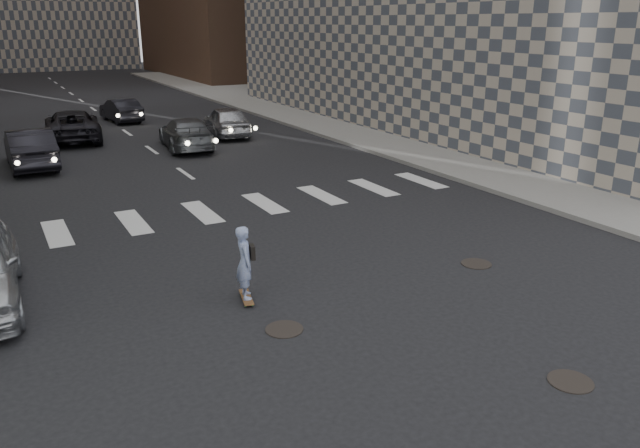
# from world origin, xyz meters

# --- Properties ---
(ground) EXTENTS (160.00, 160.00, 0.00)m
(ground) POSITION_xyz_m (0.00, 0.00, 0.00)
(ground) COLOR black
(ground) RESTS_ON ground
(sidewalk_right) EXTENTS (13.00, 80.00, 0.15)m
(sidewalk_right) POSITION_xyz_m (14.50, 20.00, 0.07)
(sidewalk_right) COLOR gray
(sidewalk_right) RESTS_ON ground
(manhole_a) EXTENTS (0.70, 0.70, 0.02)m
(manhole_a) POSITION_xyz_m (1.20, -2.50, 0.01)
(manhole_a) COLOR black
(manhole_a) RESTS_ON ground
(manhole_b) EXTENTS (0.70, 0.70, 0.02)m
(manhole_b) POSITION_xyz_m (-2.00, 1.20, 0.01)
(manhole_b) COLOR black
(manhole_b) RESTS_ON ground
(manhole_c) EXTENTS (0.70, 0.70, 0.02)m
(manhole_c) POSITION_xyz_m (3.30, 2.00, 0.01)
(manhole_c) COLOR black
(manhole_c) RESTS_ON ground
(skateboarder) EXTENTS (0.47, 0.82, 1.58)m
(skateboarder) POSITION_xyz_m (-2.13, 2.69, 0.83)
(skateboarder) COLOR brown
(skateboarder) RESTS_ON ground
(traffic_car_a) EXTENTS (1.67, 4.57, 1.50)m
(traffic_car_a) POSITION_xyz_m (-4.86, 17.78, 0.75)
(traffic_car_a) COLOR black
(traffic_car_a) RESTS_ON ground
(traffic_car_b) EXTENTS (2.38, 4.80, 1.34)m
(traffic_car_b) POSITION_xyz_m (1.46, 18.61, 0.67)
(traffic_car_b) COLOR #585B60
(traffic_car_b) RESTS_ON ground
(traffic_car_c) EXTENTS (2.92, 5.39, 1.43)m
(traffic_car_c) POSITION_xyz_m (-2.67, 22.88, 0.72)
(traffic_car_c) COLOR black
(traffic_car_c) RESTS_ON ground
(traffic_car_d) EXTENTS (2.26, 4.47, 1.46)m
(traffic_car_d) POSITION_xyz_m (4.12, 20.74, 0.73)
(traffic_car_d) COLOR #A9AAB0
(traffic_car_d) RESTS_ON ground
(traffic_car_e) EXTENTS (1.77, 3.99, 1.27)m
(traffic_car_e) POSITION_xyz_m (0.54, 27.84, 0.64)
(traffic_car_e) COLOR black
(traffic_car_e) RESTS_ON ground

